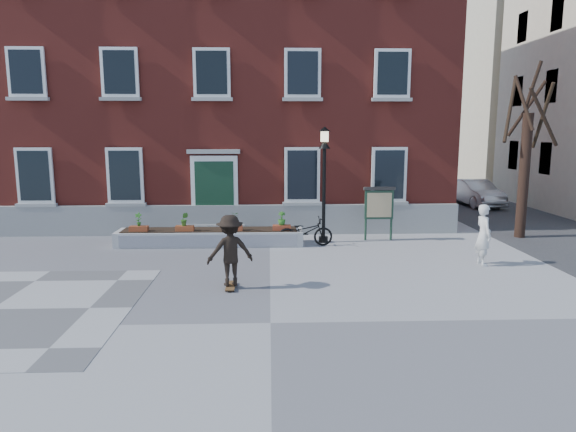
{
  "coord_description": "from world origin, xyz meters",
  "views": [
    {
      "loc": [
        -0.02,
        -9.77,
        3.81
      ],
      "look_at": [
        0.5,
        4.0,
        1.5
      ],
      "focal_mm": 32.0,
      "sensor_mm": 36.0,
      "label": 1
    }
  ],
  "objects_px": {
    "bystander": "(483,235)",
    "lamp_post": "(324,168)",
    "skateboarder": "(230,251)",
    "bicycle": "(305,232)",
    "notice_board": "(379,204)",
    "parked_car": "(475,193)"
  },
  "relations": [
    {
      "from": "bystander",
      "to": "lamp_post",
      "type": "bearing_deg",
      "value": 49.9
    },
    {
      "from": "skateboarder",
      "to": "bystander",
      "type": "bearing_deg",
      "value": 15.46
    },
    {
      "from": "bicycle",
      "to": "skateboarder",
      "type": "distance_m",
      "value": 5.02
    },
    {
      "from": "bystander",
      "to": "notice_board",
      "type": "height_order",
      "value": "notice_board"
    },
    {
      "from": "parked_car",
      "to": "skateboarder",
      "type": "height_order",
      "value": "skateboarder"
    },
    {
      "from": "bicycle",
      "to": "lamp_post",
      "type": "height_order",
      "value": "lamp_post"
    },
    {
      "from": "bicycle",
      "to": "parked_car",
      "type": "height_order",
      "value": "parked_car"
    },
    {
      "from": "bicycle",
      "to": "skateboarder",
      "type": "height_order",
      "value": "skateboarder"
    },
    {
      "from": "notice_board",
      "to": "skateboarder",
      "type": "xyz_separation_m",
      "value": [
        -4.77,
        -5.38,
        -0.32
      ]
    },
    {
      "from": "bicycle",
      "to": "notice_board",
      "type": "relative_size",
      "value": 0.98
    },
    {
      "from": "bystander",
      "to": "notice_board",
      "type": "bearing_deg",
      "value": 30.0
    },
    {
      "from": "bicycle",
      "to": "parked_car",
      "type": "bearing_deg",
      "value": -50.59
    },
    {
      "from": "lamp_post",
      "to": "parked_car",
      "type": "bearing_deg",
      "value": 44.07
    },
    {
      "from": "parked_car",
      "to": "notice_board",
      "type": "height_order",
      "value": "notice_board"
    },
    {
      "from": "parked_car",
      "to": "lamp_post",
      "type": "height_order",
      "value": "lamp_post"
    },
    {
      "from": "skateboarder",
      "to": "parked_car",
      "type": "bearing_deg",
      "value": 49.59
    },
    {
      "from": "bicycle",
      "to": "lamp_post",
      "type": "distance_m",
      "value": 2.24
    },
    {
      "from": "bystander",
      "to": "lamp_post",
      "type": "xyz_separation_m",
      "value": [
        -4.23,
        3.14,
        1.67
      ]
    },
    {
      "from": "parked_car",
      "to": "bystander",
      "type": "height_order",
      "value": "bystander"
    },
    {
      "from": "lamp_post",
      "to": "notice_board",
      "type": "bearing_deg",
      "value": 8.34
    },
    {
      "from": "parked_car",
      "to": "lamp_post",
      "type": "relative_size",
      "value": 1.02
    },
    {
      "from": "lamp_post",
      "to": "notice_board",
      "type": "xyz_separation_m",
      "value": [
        1.96,
        0.29,
        -1.28
      ]
    }
  ]
}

